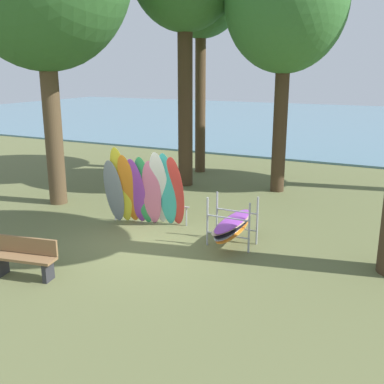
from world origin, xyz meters
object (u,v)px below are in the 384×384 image
Objects in this scene: tree_mid_behind at (286,2)px; park_bench at (25,257)px; board_storage_rack at (232,225)px; leaning_board_pile at (144,190)px.

tree_mid_behind is 11.44m from park_bench.
tree_mid_behind is 6.08× the size of park_bench.
board_storage_rack is 1.47× the size of park_bench.
park_bench is at bearing -106.61° from tree_mid_behind.
tree_mid_behind is 4.15× the size of board_storage_rack.
leaning_board_pile reaches higher than park_bench.
tree_mid_behind is 7.98m from leaning_board_pile.
board_storage_rack reaches higher than park_bench.
tree_mid_behind is at bearing 73.39° from park_bench.
leaning_board_pile is (-2.26, -5.44, -5.38)m from tree_mid_behind.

